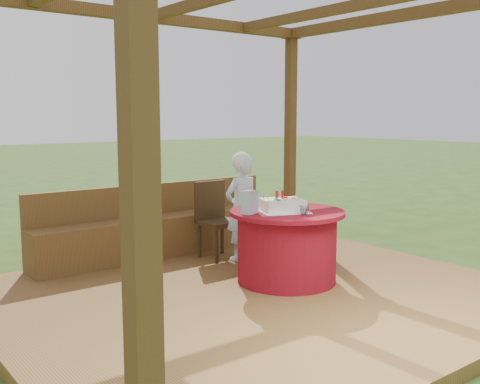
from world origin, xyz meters
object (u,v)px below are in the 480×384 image
at_px(elderly_woman, 242,205).
at_px(drinking_glass, 304,210).
at_px(gift_bag, 250,202).
at_px(chair, 216,216).
at_px(bench, 161,231).
at_px(birthday_cake, 282,205).
at_px(table, 287,245).

relative_size(elderly_woman, drinking_glass, 13.47).
bearing_deg(gift_bag, chair, 54.32).
height_order(bench, birthday_cake, birthday_cake).
bearing_deg(bench, birthday_cake, -77.71).
relative_size(bench, chair, 3.53).
bearing_deg(chair, bench, 131.98).
bearing_deg(bench, drinking_glass, -78.66).
distance_m(bench, birthday_cake, 1.76).
distance_m(table, chair, 1.19).
height_order(birthday_cake, gift_bag, gift_bag).
height_order(bench, elderly_woman, elderly_woman).
height_order(chair, elderly_woman, elderly_woman).
bearing_deg(chair, gift_bag, -109.60).
bearing_deg(elderly_woman, birthday_cake, -103.22).
height_order(bench, gift_bag, gift_bag).
distance_m(table, drinking_glass, 0.46).
distance_m(bench, chair, 0.66).
bearing_deg(table, bench, 104.23).
bearing_deg(birthday_cake, bench, 102.29).
bearing_deg(drinking_glass, birthday_cake, 95.37).
bearing_deg(birthday_cake, drinking_glass, -84.63).
bearing_deg(birthday_cake, elderly_woman, 76.78).
height_order(elderly_woman, drinking_glass, elderly_woman).
distance_m(chair, elderly_woman, 0.35).
height_order(bench, chair, chair).
distance_m(elderly_woman, gift_bag, 0.99).
distance_m(elderly_woman, birthday_cake, 0.93).
bearing_deg(chair, drinking_glass, -91.54).
bearing_deg(chair, birthday_cake, -93.11).
relative_size(chair, drinking_glass, 9.62).
bearing_deg(table, birthday_cake, 177.54).
xyz_separation_m(table, chair, (0.00, 1.18, 0.11)).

